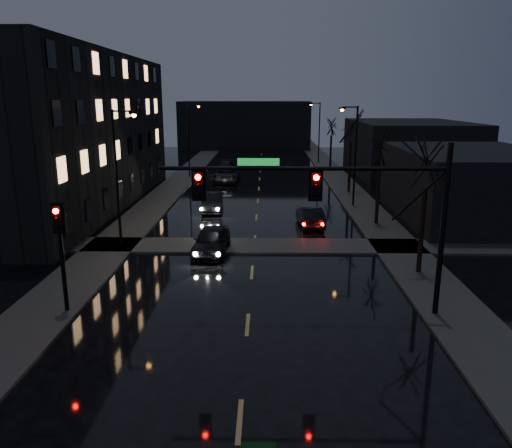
{
  "coord_description": "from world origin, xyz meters",
  "views": [
    {
      "loc": [
        0.69,
        -9.92,
        8.62
      ],
      "look_at": [
        0.26,
        11.41,
        3.2
      ],
      "focal_mm": 35.0,
      "sensor_mm": 36.0,
      "label": 1
    }
  ],
  "objects_px": {
    "oncoming_car_c": "(226,175)",
    "oncoming_car_d": "(225,167)",
    "lead_car": "(310,217)",
    "oncoming_car_a": "(211,240)",
    "oncoming_car_b": "(213,202)"
  },
  "relations": [
    {
      "from": "oncoming_car_d",
      "to": "lead_car",
      "type": "relative_size",
      "value": 1.09
    },
    {
      "from": "oncoming_car_a",
      "to": "oncoming_car_b",
      "type": "bearing_deg",
      "value": 98.78
    },
    {
      "from": "oncoming_car_b",
      "to": "oncoming_car_d",
      "type": "xyz_separation_m",
      "value": [
        -0.72,
        21.05,
        -0.06
      ]
    },
    {
      "from": "oncoming_car_c",
      "to": "lead_car",
      "type": "relative_size",
      "value": 1.35
    },
    {
      "from": "lead_car",
      "to": "oncoming_car_d",
      "type": "bearing_deg",
      "value": -77.65
    },
    {
      "from": "oncoming_car_b",
      "to": "oncoming_car_c",
      "type": "relative_size",
      "value": 0.78
    },
    {
      "from": "oncoming_car_d",
      "to": "lead_car",
      "type": "xyz_separation_m",
      "value": [
        7.93,
        -25.62,
        0.03
      ]
    },
    {
      "from": "oncoming_car_d",
      "to": "lead_car",
      "type": "bearing_deg",
      "value": -68.08
    },
    {
      "from": "oncoming_car_a",
      "to": "oncoming_car_b",
      "type": "height_order",
      "value": "oncoming_car_a"
    },
    {
      "from": "oncoming_car_a",
      "to": "oncoming_car_d",
      "type": "bearing_deg",
      "value": 96.37
    },
    {
      "from": "oncoming_car_a",
      "to": "lead_car",
      "type": "distance_m",
      "value": 8.8
    },
    {
      "from": "oncoming_car_c",
      "to": "oncoming_car_d",
      "type": "height_order",
      "value": "oncoming_car_c"
    },
    {
      "from": "oncoming_car_b",
      "to": "oncoming_car_c",
      "type": "bearing_deg",
      "value": 86.95
    },
    {
      "from": "oncoming_car_a",
      "to": "oncoming_car_c",
      "type": "distance_m",
      "value": 24.65
    },
    {
      "from": "oncoming_car_b",
      "to": "lead_car",
      "type": "xyz_separation_m",
      "value": [
        7.21,
        -4.58,
        -0.03
      ]
    }
  ]
}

